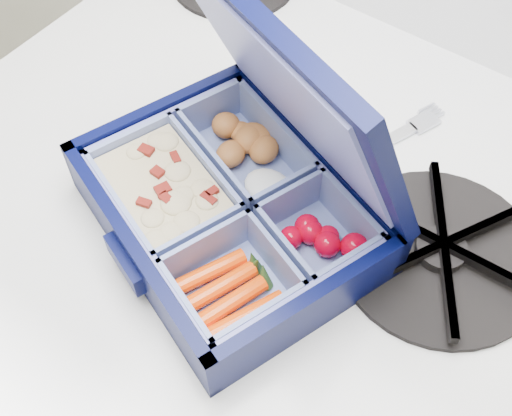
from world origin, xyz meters
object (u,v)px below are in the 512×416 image
Objects in this scene: stove at (260,359)px; bento_box at (229,210)px; burner_grate at (442,248)px; fork at (357,156)px.

bento_box is (0.02, -0.07, 0.52)m from stove.
burner_grate is (0.18, 0.01, 0.50)m from stove.
fork is at bearing 155.12° from burner_grate.
burner_grate is at bearing -3.39° from fork.
stove is 5.43× the size of fork.
fork is at bearing 89.75° from bento_box.
bento_box is at bearing -88.76° from fork.
stove is 0.50m from fork.
bento_box is 1.37× the size of fork.
stove is at bearing -114.21° from fork.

